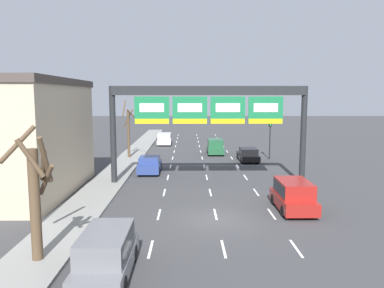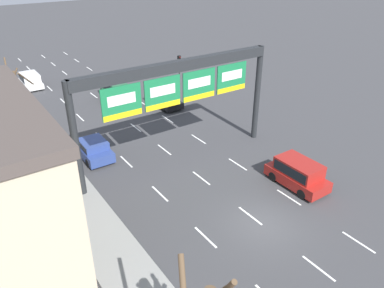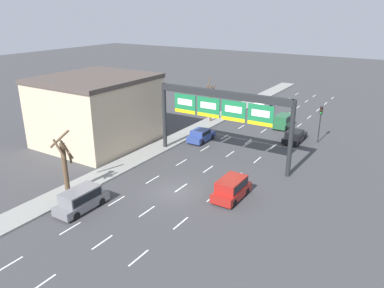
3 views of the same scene
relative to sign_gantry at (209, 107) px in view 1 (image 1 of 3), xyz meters
The scene contains 13 objects.
ground_plane 10.58m from the sign_gantry, 90.00° to the right, with size 220.00×220.00×0.00m, color #3D3D3F.
sidewalk_left 13.23m from the sign_gantry, 132.70° to the right, with size 2.80×110.00×0.15m.
lane_dashes 7.74m from the sign_gantry, 90.00° to the left, with size 6.72×67.00×0.01m.
sign_gantry is the anchor object (origin of this frame).
suv_grey 16.72m from the sign_gantry, 107.21° to the right, with size 1.90×4.53×1.80m.
car_blue 8.44m from the sign_gantry, 139.64° to the left, with size 1.94×4.03×1.51m.
suv_white 24.82m from the sign_gantry, 101.60° to the left, with size 1.97×3.92×1.66m.
car_black 12.52m from the sign_gantry, 64.97° to the left, with size 1.92×4.41×1.41m.
suv_green 16.02m from the sign_gantry, 83.76° to the left, with size 1.89×3.90×1.81m.
suv_red 9.83m from the sign_gantry, 55.74° to the right, with size 1.99×4.19×1.83m.
traffic_light_near_gantry 13.91m from the sign_gantry, 57.38° to the left, with size 0.30×0.35×4.50m.
tree_bare_closest 14.90m from the sign_gantry, 123.68° to the left, with size 2.07×2.07×6.26m.
tree_bare_second 16.28m from the sign_gantry, 119.27° to the right, with size 2.11×1.88×5.49m.
Camera 1 is at (-1.62, -20.15, 6.86)m, focal length 35.00 mm.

